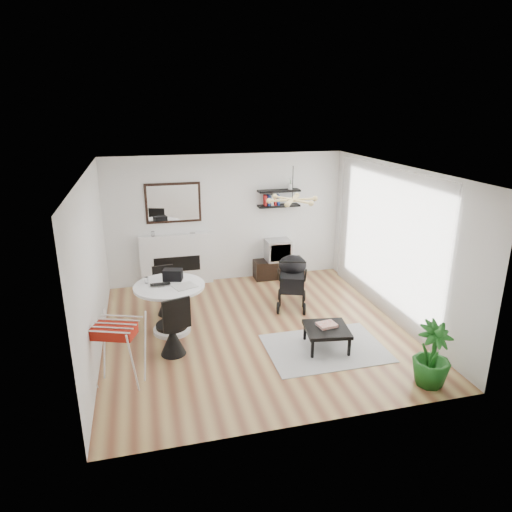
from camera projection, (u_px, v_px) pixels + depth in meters
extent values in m
plane|color=brown|center=(256.00, 330.00, 7.77)|extent=(5.00, 5.00, 0.00)
plane|color=white|center=(256.00, 170.00, 6.91)|extent=(5.00, 5.00, 0.00)
plane|color=white|center=(227.00, 219.00, 9.64)|extent=(5.00, 0.00, 5.00)
plane|color=white|center=(92.00, 267.00, 6.76)|extent=(0.00, 5.00, 5.00)
plane|color=white|center=(395.00, 243.00, 7.92)|extent=(0.00, 5.00, 5.00)
cube|color=white|center=(384.00, 241.00, 8.08)|extent=(0.04, 3.60, 2.60)
cube|color=white|center=(177.00, 260.00, 9.56)|extent=(1.50, 0.15, 1.10)
cube|color=black|center=(177.00, 264.00, 9.53)|extent=(0.95, 0.06, 0.32)
cube|color=black|center=(173.00, 203.00, 9.24)|extent=(1.12, 0.03, 0.82)
cube|color=white|center=(173.00, 203.00, 9.22)|extent=(1.02, 0.01, 0.72)
cube|color=black|center=(279.00, 206.00, 9.70)|extent=(0.90, 0.25, 0.04)
cube|color=black|center=(279.00, 191.00, 9.60)|extent=(0.90, 0.25, 0.04)
cube|color=black|center=(279.00, 268.00, 10.07)|extent=(1.09, 0.38, 0.41)
cube|color=#AEADB0|center=(278.00, 250.00, 9.93)|extent=(0.53, 0.46, 0.46)
cube|color=black|center=(281.00, 253.00, 9.72)|extent=(0.45, 0.01, 0.37)
cylinder|color=white|center=(172.00, 330.00, 7.70)|extent=(0.62, 0.62, 0.07)
cylinder|color=white|center=(171.00, 308.00, 7.57)|extent=(0.16, 0.16, 0.74)
cylinder|color=white|center=(169.00, 286.00, 7.45)|extent=(1.16, 1.16, 0.04)
imported|color=black|center=(161.00, 286.00, 7.38)|extent=(0.33, 0.22, 0.03)
cube|color=black|center=(173.00, 275.00, 7.62)|extent=(0.35, 0.27, 0.19)
cube|color=silver|center=(185.00, 286.00, 7.37)|extent=(0.44, 0.40, 0.01)
cylinder|color=white|center=(146.00, 280.00, 7.50)|extent=(0.06, 0.06, 0.10)
cylinder|color=black|center=(166.00, 292.00, 8.21)|extent=(0.42, 0.42, 0.05)
cone|color=black|center=(167.00, 304.00, 8.29)|extent=(0.34, 0.34, 0.40)
cube|color=black|center=(163.00, 277.00, 8.31)|extent=(0.38, 0.09, 0.43)
cylinder|color=black|center=(172.00, 325.00, 6.87)|extent=(0.47, 0.47, 0.05)
cone|color=black|center=(173.00, 340.00, 6.95)|extent=(0.39, 0.39, 0.45)
cube|color=black|center=(177.00, 314.00, 6.61)|extent=(0.42, 0.18, 0.48)
cube|color=maroon|center=(116.00, 329.00, 5.99)|extent=(0.62, 0.48, 0.15)
cube|color=black|center=(292.00, 281.00, 8.50)|extent=(0.63, 0.76, 0.31)
ellipsoid|color=black|center=(293.00, 265.00, 8.61)|extent=(0.52, 0.52, 0.37)
cylinder|color=black|center=(292.00, 262.00, 7.94)|extent=(0.46, 0.19, 0.03)
torus|color=black|center=(279.00, 295.00, 8.94)|extent=(0.13, 0.23, 0.23)
torus|color=black|center=(304.00, 296.00, 8.90)|extent=(0.13, 0.23, 0.23)
torus|color=black|center=(278.00, 308.00, 8.36)|extent=(0.13, 0.23, 0.23)
torus|color=black|center=(304.00, 309.00, 8.32)|extent=(0.13, 0.23, 0.23)
cube|color=#9D9D9D|center=(325.00, 348.00, 7.17)|extent=(1.83, 1.32, 0.01)
cube|color=black|center=(327.00, 329.00, 7.09)|extent=(0.75, 0.75, 0.06)
cube|color=black|center=(312.00, 349.00, 6.85)|extent=(0.04, 0.04, 0.28)
cube|color=black|center=(349.00, 347.00, 6.90)|extent=(0.04, 0.04, 0.28)
cube|color=black|center=(305.00, 331.00, 7.38)|extent=(0.04, 0.04, 0.28)
cube|color=black|center=(339.00, 330.00, 7.43)|extent=(0.04, 0.04, 0.28)
cube|color=#BC452F|center=(327.00, 325.00, 7.13)|extent=(0.32, 0.27, 0.04)
imported|color=#195919|center=(432.00, 355.00, 6.12)|extent=(0.58, 0.58, 0.90)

